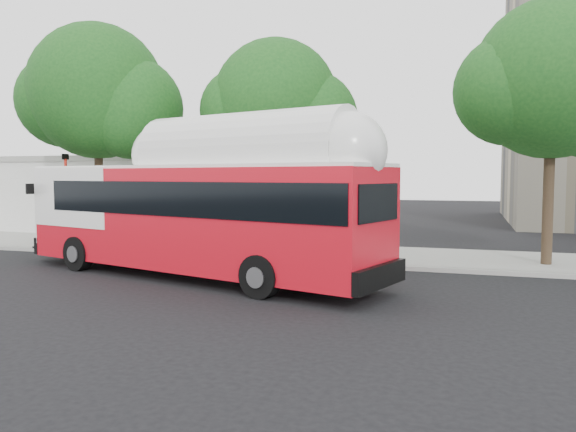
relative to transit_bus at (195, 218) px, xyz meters
name	(u,v)px	position (x,y,z in m)	size (l,w,h in m)	color
ground	(242,283)	(1.74, -0.43, -1.89)	(120.00, 120.00, 0.00)	black
sidewalk	(303,252)	(1.74, 6.07, -1.81)	(60.00, 5.00, 0.15)	gray
curb_strip	(283,262)	(1.74, 3.47, -1.81)	(60.00, 0.30, 0.15)	gray
red_curb_segment	(208,258)	(-1.26, 3.47, -1.81)	(10.00, 0.32, 0.16)	maroon
street_tree_left	(107,97)	(-6.79, 5.13, 4.72)	(6.67, 5.80, 9.74)	#2D2116
street_tree_mid	(286,107)	(1.15, 5.63, 4.02)	(5.75, 5.00, 8.62)	#2D2116
street_tree_right	(566,85)	(11.18, 5.43, 4.37)	(6.21, 5.40, 9.18)	#2D2116
low_commercial_bldg	(117,193)	(-12.26, 13.57, 0.26)	(16.20, 10.20, 4.25)	silver
transit_bus	(195,218)	(0.00, 0.00, 0.00)	(13.78, 6.20, 4.04)	red
signal_pole	(67,202)	(-8.00, 3.85, 0.23)	(0.12, 0.39, 4.12)	red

